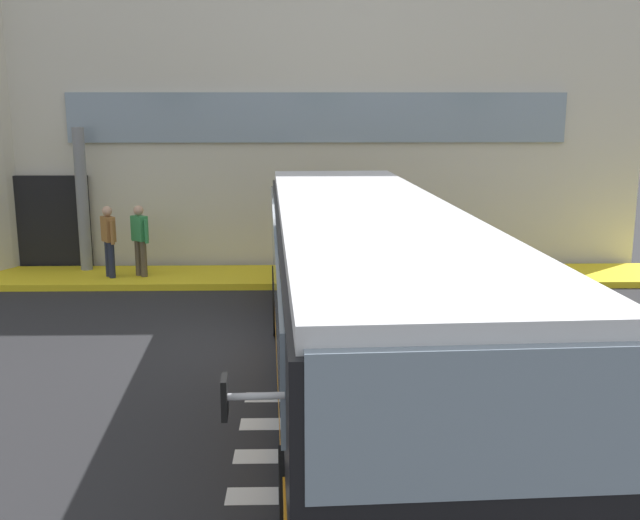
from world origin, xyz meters
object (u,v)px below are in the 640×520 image
Objects in this scene: entry_support_column at (82,200)px; passenger_by_doorway at (140,237)px; passenger_near_column at (109,238)px; bus_main_foreground at (366,300)px.

entry_support_column is 1.85m from passenger_by_doorway.
bus_main_foreground is at bearing -50.65° from passenger_near_column.
passenger_near_column is 1.00× the size of passenger_by_doorway.
passenger_by_doorway is at bearing -26.29° from entry_support_column.
passenger_near_column and passenger_by_doorway have the same top height.
entry_support_column reaches higher than bus_main_foreground.
passenger_near_column is at bearing -46.19° from entry_support_column.
bus_main_foreground is 7.27× the size of passenger_near_column.
entry_support_column reaches higher than passenger_by_doorway.
passenger_by_doorway is at bearing 125.15° from bus_main_foreground.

